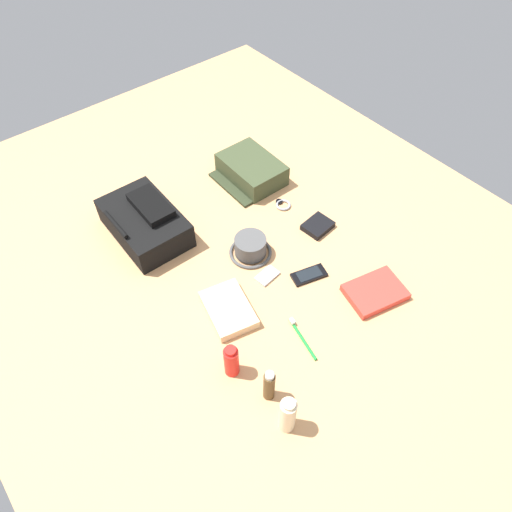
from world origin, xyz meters
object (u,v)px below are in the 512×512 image
Objects in this scene: backpack at (145,222)px; cell_phone at (309,275)px; bucket_hat at (250,247)px; paperback_novel at (375,292)px; lotion_bottle at (288,415)px; media_player at (267,276)px; wristwatch at (283,204)px; wallet at (318,226)px; sunscreen_spray at (231,361)px; toothbrush at (301,336)px; folded_towel at (228,309)px; toiletry_pouch at (251,170)px; cologne_bottle at (269,385)px.

cell_phone is at bearing -148.45° from backpack.
bucket_hat is 0.48m from paperback_novel.
cell_phone is (-0.55, -0.34, -0.05)m from backpack.
backpack is at bearing -5.19° from lotion_bottle.
bucket_hat reaches higher than media_player.
paperback_novel is 0.24m from cell_phone.
wristwatch is 0.18m from wallet.
toothbrush is (-0.05, -0.25, -0.06)m from sunscreen_spray.
backpack is 0.51m from media_player.
cell_phone is 0.24m from wallet.
cell_phone reaches higher than wristwatch.
paperback_novel is at bearing -121.11° from folded_towel.
paperback_novel reaches higher than wallet.
backpack is at bearing 31.35° from paperback_novel.
toiletry_pouch is 1.21× the size of paperback_novel.
wristwatch is at bearing -60.83° from folded_towel.
paperback_novel is at bearing 163.13° from wallet.
paperback_novel is 1.64× the size of cell_phone.
sunscreen_spray is 0.83× the size of toothbrush.
paperback_novel is 2.06× the size of wallet.
cell_phone is at bearing -58.25° from cologne_bottle.
wallet is at bearing -79.97° from folded_towel.
cologne_bottle reaches higher than sunscreen_spray.
wallet is at bearing -51.40° from cell_phone.
lotion_bottle is 1.47× the size of wallet.
bucket_hat reaches higher than wallet.
wristwatch is at bearing -50.07° from media_player.
wristwatch is at bearing -53.50° from sunscreen_spray.
cologne_bottle reaches higher than toothbrush.
bucket_hat is (-0.33, 0.27, -0.01)m from toiletry_pouch.
bucket_hat is at bearing 23.76° from cell_phone.
bucket_hat is at bearing 113.50° from wristwatch.
backpack is 5.02× the size of wristwatch.
cell_phone reaches higher than media_player.
toothbrush is (-0.71, 0.37, -0.04)m from toiletry_pouch.
lotion_bottle is 0.30m from toothbrush.
lotion_bottle is 0.79m from wallet.
media_player is at bearing 129.93° from wristwatch.
wristwatch is (0.24, -0.28, 0.00)m from media_player.
toothbrush is at bearing -151.27° from folded_towel.
toothbrush is at bearing 165.74° from bucket_hat.
toothbrush is at bearing 123.50° from wallet.
bucket_hat is 0.13m from media_player.
wristwatch is at bearing -40.79° from lotion_bottle.
sunscreen_spray reaches higher than media_player.
wallet is at bearing -172.81° from wristwatch.
wallet is (-0.07, -0.29, -0.02)m from bucket_hat.
bucket_hat is 0.27m from folded_towel.
media_player is (0.21, -0.32, -0.06)m from sunscreen_spray.
toothbrush reaches higher than media_player.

